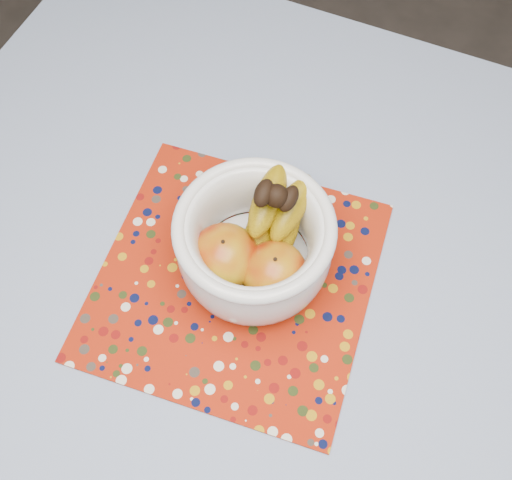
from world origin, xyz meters
TOP-DOWN VIEW (x-y plane):
  - table at (0.00, 0.00)m, footprint 1.20×1.20m
  - tablecloth at (0.00, 0.00)m, footprint 1.32×1.32m
  - placemat at (-0.11, 0.12)m, footprint 0.40×0.40m
  - fruit_bowl at (-0.09, 0.15)m, footprint 0.21×0.21m

SIDE VIEW (x-z plane):
  - table at x=0.00m, z-range 0.30..1.05m
  - tablecloth at x=0.00m, z-range 0.75..0.76m
  - placemat at x=-0.11m, z-range 0.76..0.76m
  - fruit_bowl at x=-0.09m, z-range 0.75..0.92m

